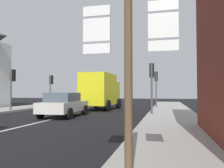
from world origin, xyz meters
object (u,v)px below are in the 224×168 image
(traffic_light_near_right, at_px, (152,77))
(traffic_light_far_left, at_px, (51,84))
(delivery_truck, at_px, (101,90))
(route_sign_post, at_px, (129,68))
(traffic_light_near_left, at_px, (12,80))
(traffic_light_far_right, at_px, (156,81))
(sedan_far, at_px, (64,104))

(traffic_light_near_right, relative_size, traffic_light_far_left, 1.04)
(delivery_truck, height_order, traffic_light_near_right, traffic_light_near_right)
(route_sign_post, distance_m, traffic_light_near_right, 10.84)
(traffic_light_far_left, height_order, traffic_light_near_left, traffic_light_near_left)
(traffic_light_near_right, bearing_deg, traffic_light_far_left, 148.03)
(traffic_light_near_left, bearing_deg, traffic_light_far_right, 31.00)
(sedan_far, height_order, delivery_truck, delivery_truck)
(route_sign_post, bearing_deg, traffic_light_near_left, 133.51)
(traffic_light_far_right, relative_size, traffic_light_far_left, 1.06)
(route_sign_post, xyz_separation_m, traffic_light_far_right, (-0.24, 17.73, 0.62))
(delivery_truck, distance_m, traffic_light_near_right, 6.37)
(traffic_light_near_right, bearing_deg, traffic_light_near_left, 176.94)
(delivery_truck, bearing_deg, traffic_light_far_left, 158.93)
(traffic_light_near_right, bearing_deg, sedan_far, -162.88)
(traffic_light_far_right, distance_m, traffic_light_far_left, 10.57)
(traffic_light_near_left, bearing_deg, sedan_far, -22.38)
(traffic_light_far_right, height_order, traffic_light_near_left, traffic_light_far_right)
(delivery_truck, distance_m, traffic_light_far_right, 5.38)
(sedan_far, distance_m, traffic_light_far_left, 9.92)
(route_sign_post, distance_m, traffic_light_near_left, 15.70)
(route_sign_post, height_order, traffic_light_near_right, traffic_light_near_right)
(sedan_far, xyz_separation_m, traffic_light_far_left, (-5.31, 8.22, 1.62))
(traffic_light_near_right, relative_size, traffic_light_near_left, 1.03)
(sedan_far, bearing_deg, traffic_light_far_left, 122.87)
(sedan_far, relative_size, route_sign_post, 1.33)
(traffic_light_near_right, distance_m, traffic_light_far_right, 6.92)
(traffic_light_near_right, xyz_separation_m, traffic_light_far_left, (-10.57, 6.60, -0.09))
(traffic_light_near_right, height_order, traffic_light_far_left, traffic_light_near_right)
(route_sign_post, relative_size, traffic_light_near_left, 0.99)
(sedan_far, distance_m, traffic_light_near_left, 5.97)
(delivery_truck, relative_size, traffic_light_near_left, 1.57)
(traffic_light_far_left, bearing_deg, delivery_truck, -21.07)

